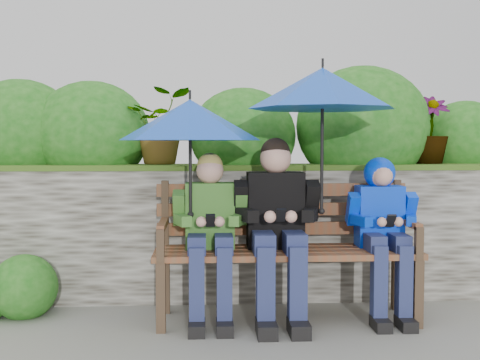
{
  "coord_description": "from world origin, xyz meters",
  "views": [
    {
      "loc": [
        -0.23,
        -3.83,
        1.19
      ],
      "look_at": [
        0.0,
        0.1,
        0.95
      ],
      "focal_mm": 45.0,
      "sensor_mm": 36.0,
      "label": 1
    }
  ],
  "objects": [
    {
      "name": "boy_middle",
      "position": [
        0.25,
        0.12,
        0.68
      ],
      "size": [
        0.57,
        0.66,
        1.23
      ],
      "color": "black",
      "rests_on": "ground"
    },
    {
      "name": "ground",
      "position": [
        0.0,
        0.0,
        0.0
      ],
      "size": [
        60.0,
        60.0,
        0.0
      ],
      "primitive_type": "plane",
      "color": "gray",
      "rests_on": "ground"
    },
    {
      "name": "boy_left",
      "position": [
        -0.2,
        0.13,
        0.63
      ],
      "size": [
        0.49,
        0.57,
        1.13
      ],
      "color": "#2B611A",
      "rests_on": "ground"
    },
    {
      "name": "park_bench",
      "position": [
        0.31,
        0.21,
        0.53
      ],
      "size": [
        1.76,
        0.52,
        0.93
      ],
      "color": "#463424",
      "rests_on": "ground"
    },
    {
      "name": "umbrella_left",
      "position": [
        -0.33,
        0.13,
        1.34
      ],
      "size": [
        0.93,
        0.93,
        0.84
      ],
      "color": "blue",
      "rests_on": "ground"
    },
    {
      "name": "garden_backdrop",
      "position": [
        -0.14,
        1.59,
        0.64
      ],
      "size": [
        8.0,
        2.84,
        1.86
      ],
      "color": "#474238",
      "rests_on": "ground"
    },
    {
      "name": "umbrella_right",
      "position": [
        0.54,
        0.11,
        1.55
      ],
      "size": [
        0.98,
        0.98,
        1.03
      ],
      "color": "blue",
      "rests_on": "ground"
    },
    {
      "name": "boy_right",
      "position": [
        0.97,
        0.15,
        0.66
      ],
      "size": [
        0.46,
        0.56,
        1.09
      ],
      "color": "#0448C6",
      "rests_on": "ground"
    }
  ]
}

